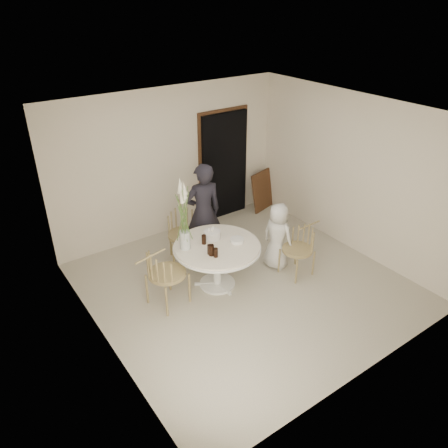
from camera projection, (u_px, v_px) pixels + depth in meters
ground at (245, 284)px, 6.89m from camera, size 4.50×4.50×0.00m
room_shell at (247, 191)px, 6.12m from camera, size 4.50×4.50×4.50m
doorway at (224, 166)px, 8.55m from camera, size 1.00×0.10×2.10m
door_trim at (223, 163)px, 8.55m from camera, size 1.12×0.03×2.22m
table at (217, 251)px, 6.60m from camera, size 1.33×1.33×0.73m
picture_frame at (262, 191)px, 9.09m from camera, size 0.64×0.34×0.81m
chair_far at (183, 226)px, 7.34m from camera, size 0.65×0.67×0.93m
chair_right at (303, 242)px, 6.97m from camera, size 0.52×0.49×0.85m
chair_left at (159, 271)px, 6.13m from camera, size 0.63×0.60×0.96m
girl at (203, 212)px, 7.23m from camera, size 0.69×0.52×1.71m
boy at (278, 236)px, 7.09m from camera, size 0.48×0.62×1.14m
birthday_cake at (212, 234)px, 6.70m from camera, size 0.26×0.26×0.18m
cola_tumbler_a at (211, 250)px, 6.26m from camera, size 0.09×0.09×0.17m
cola_tumbler_b at (216, 253)px, 6.23m from camera, size 0.08×0.08×0.14m
cola_tumbler_c at (210, 250)px, 6.29m from camera, size 0.08×0.08×0.15m
cola_tumbler_d at (204, 239)px, 6.54m from camera, size 0.08×0.08×0.15m
plate_stack at (237, 240)px, 6.62m from camera, size 0.24×0.24×0.05m
flower_vase at (184, 216)px, 6.21m from camera, size 0.15×0.15×1.13m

